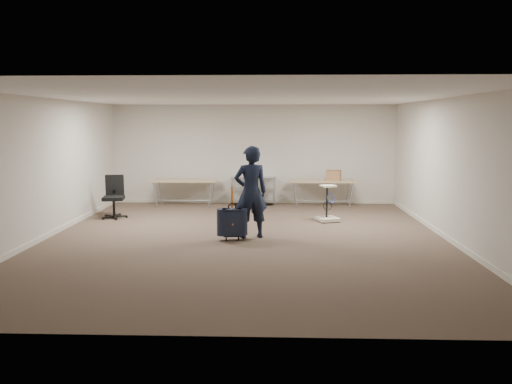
{
  "coord_description": "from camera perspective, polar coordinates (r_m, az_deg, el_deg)",
  "views": [
    {
      "loc": [
        0.54,
        -9.66,
        2.34
      ],
      "look_at": [
        0.21,
        0.3,
        0.92
      ],
      "focal_mm": 35.0,
      "sensor_mm": 36.0,
      "label": 1
    }
  ],
  "objects": [
    {
      "name": "cardboard_box",
      "position": [
        13.81,
        8.88,
        1.91
      ],
      "size": [
        0.43,
        0.37,
        0.28
      ],
      "primitive_type": "cube",
      "rotation": [
        0.0,
        0.0,
        -0.27
      ],
      "color": "#9C7248",
      "rests_on": "folding_table_right"
    },
    {
      "name": "office_chair",
      "position": [
        12.6,
        -15.9,
        -1.45
      ],
      "size": [
        0.63,
        0.63,
        1.04
      ],
      "color": "black",
      "rests_on": "ground"
    },
    {
      "name": "folding_table_right",
      "position": [
        13.78,
        7.58,
        1.12
      ],
      "size": [
        1.8,
        0.75,
        0.73
      ],
      "color": "tan",
      "rests_on": "ground"
    },
    {
      "name": "wire_shelf",
      "position": [
        14.0,
        -0.3,
        0.32
      ],
      "size": [
        1.22,
        0.47,
        0.8
      ],
      "color": "silver",
      "rests_on": "ground"
    },
    {
      "name": "person",
      "position": [
        9.96,
        -0.6,
        -0.03
      ],
      "size": [
        0.77,
        0.61,
        1.85
      ],
      "primitive_type": "imported",
      "rotation": [
        0.0,
        0.0,
        3.42
      ],
      "color": "black",
      "rests_on": "ground"
    },
    {
      "name": "room_shell",
      "position": [
        11.29,
        -0.86,
        -3.58
      ],
      "size": [
        8.0,
        9.0,
        9.0
      ],
      "color": "beige",
      "rests_on": "ground"
    },
    {
      "name": "equipment_cart",
      "position": [
        11.83,
        8.18,
        -2.26
      ],
      "size": [
        0.59,
        0.59,
        0.86
      ],
      "color": "#EDE6CC",
      "rests_on": "ground"
    },
    {
      "name": "folding_table_left",
      "position": [
        13.93,
        -8.18,
        1.18
      ],
      "size": [
        1.8,
        0.75,
        0.73
      ],
      "color": "tan",
      "rests_on": "ground"
    },
    {
      "name": "suitcase",
      "position": [
        9.86,
        -2.74,
        -3.47
      ],
      "size": [
        0.42,
        0.28,
        1.06
      ],
      "color": "black",
      "rests_on": "ground"
    },
    {
      "name": "ground",
      "position": [
        9.96,
        -1.25,
        -5.47
      ],
      "size": [
        9.0,
        9.0,
        0.0
      ],
      "primitive_type": "plane",
      "color": "#443629",
      "rests_on": "ground"
    }
  ]
}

